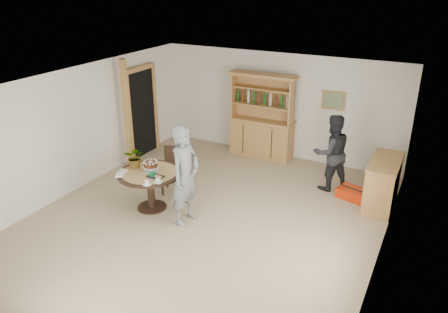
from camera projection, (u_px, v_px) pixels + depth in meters
ground at (207, 218)px, 8.05m from camera, size 7.00×7.00×0.00m
room_shell at (206, 129)px, 7.37m from camera, size 6.04×7.04×2.52m
doorway at (141, 111)px, 10.50m from camera, size 0.13×1.10×2.18m
pine_post at (127, 116)px, 9.69m from camera, size 0.12×0.12×2.50m
hutch at (262, 129)px, 10.55m from camera, size 1.62×0.54×2.04m
sideboard at (383, 183)px, 8.33m from camera, size 0.54×1.26×0.94m
dining_table at (150, 180)px, 8.17m from camera, size 1.20×1.20×0.76m
dining_chair at (174, 167)px, 8.88m from camera, size 0.54×0.54×0.95m
birthday_cake at (151, 165)px, 8.10m from camera, size 0.30×0.30×0.20m
flower_vase at (135, 157)px, 8.22m from camera, size 0.47×0.44×0.42m
gift_tray at (155, 176)px, 7.91m from camera, size 0.30×0.20×0.08m
coffee_cup_a at (158, 180)px, 7.70m from camera, size 0.15×0.15×0.09m
coffee_cup_b at (147, 183)px, 7.61m from camera, size 0.15×0.15×0.08m
napkins at (121, 173)px, 8.02m from camera, size 0.24×0.33×0.03m
teen_boy at (185, 176)px, 7.61m from camera, size 0.47×0.69×1.82m
adult_person at (331, 153)px, 8.87m from camera, size 0.99×0.97×1.61m
red_suitcase at (353, 194)px, 8.72m from camera, size 0.68×0.54×0.21m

